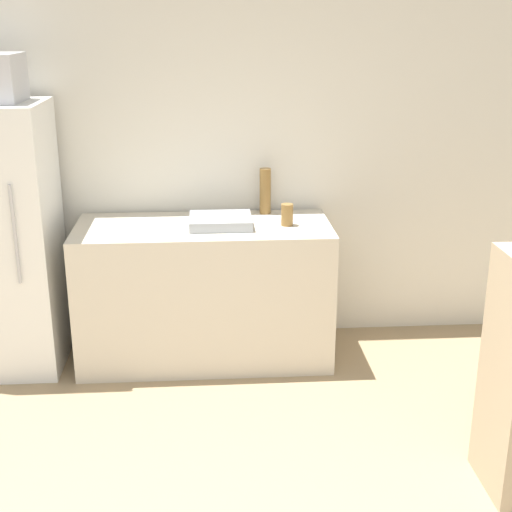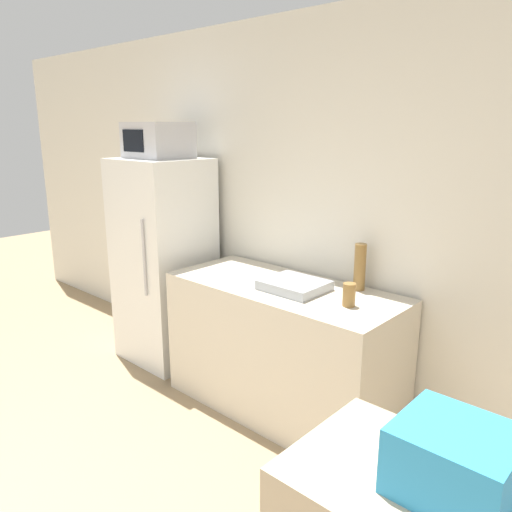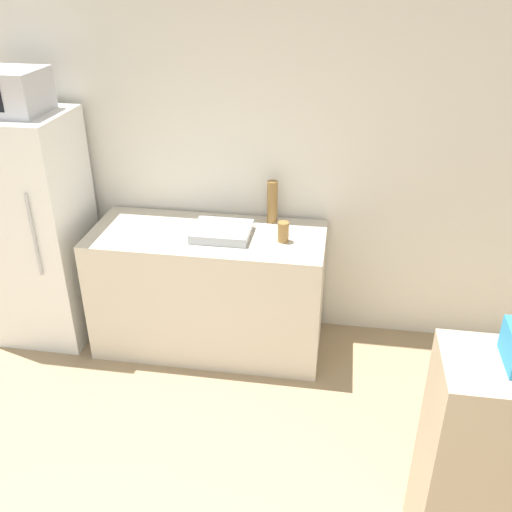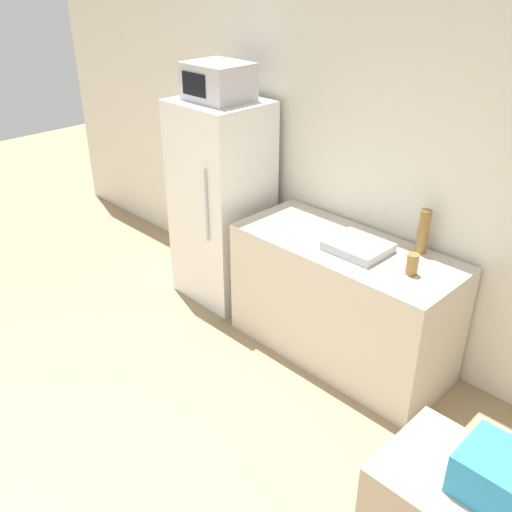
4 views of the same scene
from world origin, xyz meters
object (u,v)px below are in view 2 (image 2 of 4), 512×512
(refrigerator, at_px, (164,261))
(microwave, at_px, (158,140))
(bottle_short, at_px, (349,295))
(basket, at_px, (455,461))
(bottle_tall, at_px, (360,267))

(refrigerator, xyz_separation_m, microwave, (-0.00, -0.00, 0.95))
(refrigerator, xyz_separation_m, bottle_short, (1.75, -0.03, 0.13))
(microwave, relative_size, basket, 1.94)
(microwave, height_order, basket, microwave)
(bottle_short, bearing_deg, refrigerator, 179.07)
(microwave, height_order, bottle_tall, microwave)
(microwave, height_order, bottle_short, microwave)
(bottle_tall, xyz_separation_m, bottle_short, (0.11, -0.29, -0.08))
(refrigerator, height_order, basket, refrigerator)
(refrigerator, height_order, bottle_short, refrigerator)
(refrigerator, bearing_deg, bottle_short, -0.93)
(microwave, bearing_deg, bottle_short, -0.89)
(refrigerator, relative_size, bottle_tall, 5.55)
(bottle_short, distance_m, basket, 1.83)
(bottle_tall, relative_size, basket, 1.26)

